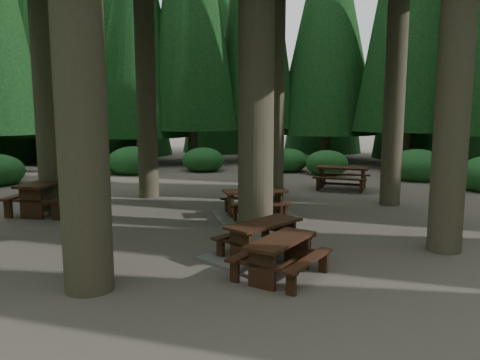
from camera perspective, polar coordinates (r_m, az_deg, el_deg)
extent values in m
plane|color=#585047|center=(10.99, -1.87, -6.30)|extent=(80.00, 80.00, 0.00)
cube|color=gray|center=(9.13, 2.93, -9.23)|extent=(2.63, 2.51, 0.05)
cube|color=black|center=(8.96, 2.96, -5.31)|extent=(1.69, 1.37, 0.05)
cube|color=black|center=(9.38, 0.51, -6.35)|extent=(1.48, 1.03, 0.04)
cube|color=black|center=(8.69, 5.60, -7.59)|extent=(1.48, 1.03, 0.04)
cube|color=black|center=(8.60, 0.07, -8.28)|extent=(0.32, 0.45, 0.64)
cube|color=black|center=(8.59, 0.07, -7.94)|extent=(0.74, 1.14, 0.05)
cube|color=black|center=(9.52, 5.54, -6.67)|extent=(0.32, 0.45, 0.64)
cube|color=black|center=(9.51, 5.54, -6.36)|extent=(0.74, 1.14, 0.05)
cube|color=black|center=(9.09, 2.94, -8.41)|extent=(1.17, 0.76, 0.07)
cube|color=black|center=(13.91, -22.34, -0.26)|extent=(1.53, 2.18, 0.07)
cube|color=black|center=(14.33, -24.57, -1.53)|extent=(1.06, 1.98, 0.06)
cube|color=black|center=(13.62, -19.84, -1.74)|extent=(1.06, 1.98, 0.06)
cube|color=black|center=(13.31, -24.08, -2.65)|extent=(0.61, 0.33, 0.81)
cube|color=black|center=(13.30, -24.10, -2.36)|extent=(1.54, 0.73, 0.07)
cube|color=black|center=(14.67, -20.58, -1.49)|extent=(0.61, 0.33, 0.81)
cube|color=black|center=(14.66, -20.60, -1.23)|extent=(1.54, 0.73, 0.07)
cube|color=black|center=(14.02, -22.20, -2.86)|extent=(0.75, 1.59, 0.09)
cube|color=gray|center=(12.53, 1.85, -4.35)|extent=(2.15, 1.78, 0.05)
cube|color=black|center=(12.40, 1.86, -1.33)|extent=(1.67, 0.67, 0.06)
cube|color=black|center=(12.98, 1.23, -2.14)|extent=(1.67, 0.25, 0.05)
cube|color=black|center=(11.92, 2.54, -3.09)|extent=(1.67, 0.25, 0.05)
cube|color=black|center=(12.31, -1.15, -3.11)|extent=(0.08, 0.51, 0.67)
cube|color=black|center=(12.30, -1.15, -2.85)|extent=(0.09, 1.34, 0.06)
cube|color=black|center=(12.65, 4.78, -2.83)|extent=(0.08, 0.51, 0.67)
cube|color=black|center=(12.64, 4.78, -2.58)|extent=(0.09, 1.34, 0.06)
cube|color=black|center=(12.50, 1.85, -3.72)|extent=(1.39, 0.09, 0.07)
cube|color=black|center=(17.16, 12.34, 1.46)|extent=(1.94, 1.64, 0.06)
cube|color=black|center=(17.81, 12.60, 0.69)|extent=(1.68, 1.25, 0.05)
cube|color=black|center=(16.59, 12.00, 0.16)|extent=(1.68, 1.25, 0.05)
cube|color=black|center=(17.33, 9.87, 0.25)|extent=(0.39, 0.52, 0.74)
cube|color=black|center=(17.32, 9.88, 0.45)|extent=(0.91, 1.29, 0.06)
cube|color=black|center=(17.12, 14.76, 0.00)|extent=(0.39, 0.52, 0.74)
cube|color=black|center=(17.12, 14.77, 0.21)|extent=(0.91, 1.29, 0.06)
cube|color=black|center=(17.24, 12.28, -0.48)|extent=(1.33, 0.94, 0.08)
cube|color=black|center=(7.93, 5.00, -7.32)|extent=(1.54, 1.50, 0.05)
cube|color=black|center=(8.25, 1.77, -8.54)|extent=(1.27, 1.22, 0.04)
cube|color=black|center=(7.79, 8.37, -9.65)|extent=(1.27, 1.22, 0.04)
cube|color=black|center=(7.51, 2.70, -10.87)|extent=(0.37, 0.39, 0.62)
cube|color=black|center=(7.50, 2.71, -10.50)|extent=(0.91, 0.95, 0.05)
cube|color=black|center=(8.55, 6.94, -8.51)|extent=(0.37, 0.39, 0.62)
cube|color=black|center=(8.54, 6.94, -8.18)|extent=(0.91, 0.95, 0.05)
cube|color=black|center=(8.08, 4.95, -10.67)|extent=(0.98, 0.94, 0.07)
ellipsoid|color=#1C531D|center=(20.60, 20.77, 1.19)|extent=(2.42, 2.42, 1.49)
ellipsoid|color=#1C531D|center=(21.08, 10.54, 1.74)|extent=(1.90, 1.90, 1.17)
ellipsoid|color=#1C531D|center=(21.96, 5.89, 2.11)|extent=(1.84, 1.84, 1.13)
ellipsoid|color=#1C531D|center=(22.07, -4.52, 2.15)|extent=(1.95, 1.95, 1.20)
ellipsoid|color=#1C531D|center=(21.75, -12.95, 1.88)|extent=(2.31, 2.31, 1.42)
ellipsoid|color=#1C531D|center=(21.20, -18.76, 1.48)|extent=(1.93, 1.93, 1.19)
cone|color=black|center=(27.75, 10.78, 19.57)|extent=(5.73, 5.73, 13.48)
cone|color=black|center=(26.29, -12.51, 19.38)|extent=(5.17, 5.17, 12.91)
cone|color=black|center=(28.00, -23.73, 18.65)|extent=(5.82, 5.82, 13.26)
cone|color=black|center=(33.57, 10.38, 19.81)|extent=(5.26, 5.26, 19.02)
cone|color=black|center=(33.07, -2.37, 17.58)|extent=(5.34, 5.34, 16.14)
cone|color=black|center=(31.79, -14.80, 18.34)|extent=(6.57, 6.57, 16.86)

